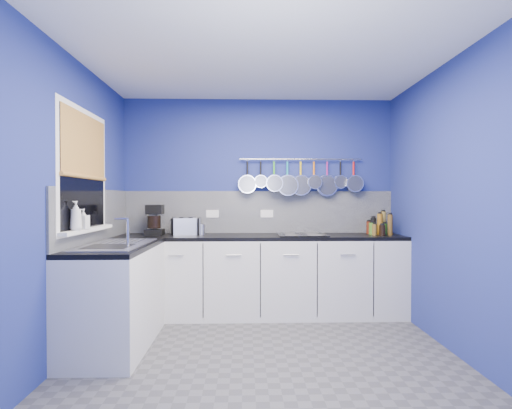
{
  "coord_description": "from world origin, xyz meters",
  "views": [
    {
      "loc": [
        -0.15,
        -3.12,
        1.3
      ],
      "look_at": [
        -0.05,
        0.75,
        1.25
      ],
      "focal_mm": 27.0,
      "sensor_mm": 36.0,
      "label": 1
    }
  ],
  "objects_px": {
    "canister": "(202,229)",
    "paper_towel": "(152,223)",
    "coffee_maker": "(155,220)",
    "hob": "(302,235)",
    "soap_bottle_b": "(83,219)",
    "soap_bottle_a": "(76,216)",
    "toaster": "(186,226)"
  },
  "relations": [
    {
      "from": "paper_towel",
      "to": "hob",
      "type": "height_order",
      "value": "paper_towel"
    },
    {
      "from": "coffee_maker",
      "to": "toaster",
      "type": "xyz_separation_m",
      "value": [
        0.35,
        0.02,
        -0.08
      ]
    },
    {
      "from": "soap_bottle_a",
      "to": "hob",
      "type": "height_order",
      "value": "soap_bottle_a"
    },
    {
      "from": "coffee_maker",
      "to": "canister",
      "type": "relative_size",
      "value": 2.93
    },
    {
      "from": "coffee_maker",
      "to": "canister",
      "type": "xyz_separation_m",
      "value": [
        0.52,
        0.06,
        -0.11
      ]
    },
    {
      "from": "soap_bottle_b",
      "to": "hob",
      "type": "relative_size",
      "value": 0.32
    },
    {
      "from": "soap_bottle_a",
      "to": "toaster",
      "type": "distance_m",
      "value": 1.43
    },
    {
      "from": "paper_towel",
      "to": "canister",
      "type": "relative_size",
      "value": 2.3
    },
    {
      "from": "paper_towel",
      "to": "coffee_maker",
      "type": "relative_size",
      "value": 0.78
    },
    {
      "from": "paper_towel",
      "to": "soap_bottle_b",
      "type": "bearing_deg",
      "value": -105.46
    },
    {
      "from": "paper_towel",
      "to": "toaster",
      "type": "distance_m",
      "value": 0.39
    },
    {
      "from": "soap_bottle_b",
      "to": "hob",
      "type": "bearing_deg",
      "value": 26.13
    },
    {
      "from": "soap_bottle_a",
      "to": "hob",
      "type": "xyz_separation_m",
      "value": [
        2.0,
        1.13,
        -0.26
      ]
    },
    {
      "from": "paper_towel",
      "to": "soap_bottle_a",
      "type": "bearing_deg",
      "value": -103.78
    },
    {
      "from": "toaster",
      "to": "canister",
      "type": "relative_size",
      "value": 2.54
    },
    {
      "from": "soap_bottle_b",
      "to": "toaster",
      "type": "xyz_separation_m",
      "value": [
        0.7,
        1.09,
        -0.14
      ]
    },
    {
      "from": "toaster",
      "to": "hob",
      "type": "bearing_deg",
      "value": -19.83
    },
    {
      "from": "soap_bottle_a",
      "to": "toaster",
      "type": "bearing_deg",
      "value": 60.46
    },
    {
      "from": "soap_bottle_a",
      "to": "coffee_maker",
      "type": "bearing_deg",
      "value": 73.96
    },
    {
      "from": "canister",
      "to": "paper_towel",
      "type": "bearing_deg",
      "value": 179.79
    },
    {
      "from": "soap_bottle_b",
      "to": "paper_towel",
      "type": "xyz_separation_m",
      "value": [
        0.31,
        1.12,
        -0.1
      ]
    },
    {
      "from": "canister",
      "to": "hob",
      "type": "bearing_deg",
      "value": -6.98
    },
    {
      "from": "soap_bottle_a",
      "to": "canister",
      "type": "bearing_deg",
      "value": 55.47
    },
    {
      "from": "canister",
      "to": "soap_bottle_b",
      "type": "bearing_deg",
      "value": -127.82
    },
    {
      "from": "soap_bottle_a",
      "to": "canister",
      "type": "relative_size",
      "value": 2.06
    },
    {
      "from": "soap_bottle_a",
      "to": "hob",
      "type": "bearing_deg",
      "value": 29.35
    },
    {
      "from": "coffee_maker",
      "to": "toaster",
      "type": "bearing_deg",
      "value": 2.53
    },
    {
      "from": "paper_towel",
      "to": "coffee_maker",
      "type": "height_order",
      "value": "coffee_maker"
    },
    {
      "from": "canister",
      "to": "hob",
      "type": "distance_m",
      "value": 1.14
    },
    {
      "from": "paper_towel",
      "to": "coffee_maker",
      "type": "xyz_separation_m",
      "value": [
        0.04,
        -0.06,
        0.04
      ]
    },
    {
      "from": "paper_towel",
      "to": "hob",
      "type": "relative_size",
      "value": 0.5
    },
    {
      "from": "soap_bottle_b",
      "to": "coffee_maker",
      "type": "relative_size",
      "value": 0.5
    }
  ]
}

